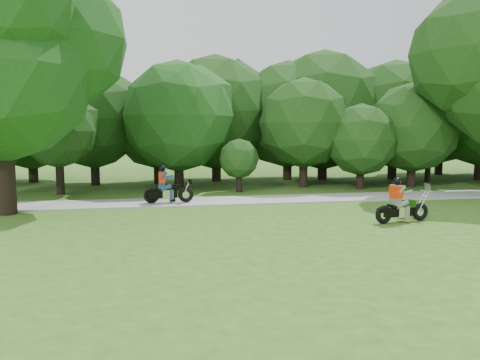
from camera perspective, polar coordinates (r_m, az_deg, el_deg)
name	(u,v)px	position (r m, az deg, el deg)	size (l,w,h in m)	color
ground	(366,246)	(12.57, 15.16, -7.78)	(100.00, 100.00, 0.00)	#2C5A19
walkway	(283,199)	(19.94, 5.26, -2.34)	(60.00, 2.20, 0.06)	gray
tree_line	(279,117)	(26.78, 4.73, 7.61)	(39.02, 11.40, 7.60)	black
big_tree_west	(0,49)	(18.79, -27.20, 14.01)	(8.64, 6.56, 9.96)	black
chopper_motorcycle	(400,206)	(15.88, 18.92, -3.00)	(2.04, 0.71, 1.46)	black
touring_motorcycle	(166,189)	(18.81, -9.07, -1.13)	(1.98, 0.56, 1.51)	black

